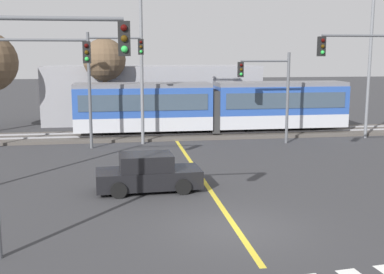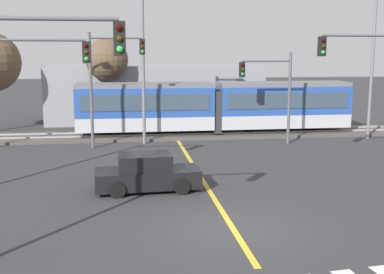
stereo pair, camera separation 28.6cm
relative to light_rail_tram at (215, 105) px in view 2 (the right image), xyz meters
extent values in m
plane|color=#333335|center=(-2.74, -17.83, -2.05)|extent=(200.00, 200.00, 0.00)
cube|color=#4C4742|center=(-2.74, 0.01, -1.96)|extent=(120.00, 4.00, 0.18)
cube|color=#939399|center=(-2.74, -0.71, -1.82)|extent=(120.00, 0.08, 0.10)
cube|color=#939399|center=(-2.74, 0.73, -1.82)|extent=(120.00, 0.08, 0.10)
cube|color=#B7BAC1|center=(-4.75, 0.01, -1.07)|extent=(9.00, 2.60, 0.90)
cube|color=#284C9E|center=(-4.75, 0.01, 0.33)|extent=(9.00, 2.60, 1.90)
cube|color=#384756|center=(-4.75, -1.31, 0.38)|extent=(8.28, 0.04, 1.04)
cube|color=slate|center=(-4.75, 0.01, 1.42)|extent=(9.00, 2.39, 0.28)
cylinder|color=black|center=(-2.27, 0.01, -1.52)|extent=(0.70, 0.20, 0.70)
cylinder|color=black|center=(-7.22, 0.01, -1.52)|extent=(0.70, 0.20, 0.70)
cube|color=#B7BAC1|center=(4.75, 0.01, -1.07)|extent=(9.00, 2.60, 0.90)
cube|color=#284C9E|center=(4.75, 0.01, 0.33)|extent=(9.00, 2.60, 1.90)
cube|color=#384756|center=(4.75, -1.31, 0.38)|extent=(8.28, 0.04, 1.04)
cube|color=slate|center=(4.75, 0.01, 1.42)|extent=(9.00, 2.39, 0.28)
cylinder|color=black|center=(7.22, 0.01, -1.52)|extent=(0.70, 0.20, 0.70)
cylinder|color=black|center=(2.28, 0.01, -1.52)|extent=(0.70, 0.20, 0.70)
cube|color=#2D2D2D|center=(0.00, 0.01, -0.37)|extent=(0.50, 2.34, 2.80)
cube|color=gold|center=(-2.74, -11.38, -2.05)|extent=(0.20, 18.77, 0.01)
cube|color=black|center=(-5.22, -13.05, -1.53)|extent=(4.28, 1.91, 0.72)
cube|color=black|center=(-5.32, -13.06, -0.85)|extent=(2.17, 1.62, 0.64)
cube|color=#384756|center=(-4.32, -13.01, -0.85)|extent=(0.17, 1.43, 0.52)
cube|color=#384756|center=(-5.35, -12.28, -0.85)|extent=(1.78, 0.13, 0.48)
cylinder|color=black|center=(-4.00, -12.14, -1.73)|extent=(0.65, 0.25, 0.64)
cylinder|color=black|center=(-3.91, -13.84, -1.73)|extent=(0.65, 0.25, 0.64)
cylinder|color=black|center=(-6.52, -12.27, -1.73)|extent=(0.65, 0.25, 0.64)
cylinder|color=black|center=(-6.43, -13.96, -1.73)|extent=(0.65, 0.25, 0.64)
cylinder|color=#515459|center=(3.93, -3.72, 0.75)|extent=(0.18, 0.18, 5.60)
cylinder|color=#515459|center=(2.43, -3.72, 3.03)|extent=(3.00, 0.12, 0.12)
cube|color=black|center=(0.93, -3.72, 2.53)|extent=(0.32, 0.28, 0.90)
sphere|color=#360605|center=(0.93, -3.87, 2.80)|extent=(0.18, 0.18, 0.18)
sphere|color=#3A2706|center=(0.93, -3.87, 2.53)|extent=(0.18, 0.18, 0.18)
sphere|color=green|center=(0.93, -3.87, 2.26)|extent=(0.18, 0.18, 0.18)
cylinder|color=#515459|center=(-8.00, -3.58, 1.31)|extent=(0.18, 0.18, 6.72)
cylinder|color=#515459|center=(-6.50, -3.58, 4.35)|extent=(3.00, 0.12, 0.12)
cube|color=black|center=(-5.00, -3.58, 3.85)|extent=(0.32, 0.28, 0.90)
sphere|color=#360605|center=(-5.00, -3.73, 4.12)|extent=(0.18, 0.18, 0.18)
sphere|color=#3A2706|center=(-5.00, -3.73, 3.85)|extent=(0.18, 0.18, 0.18)
sphere|color=green|center=(-5.00, -3.73, 3.58)|extent=(0.18, 0.18, 0.18)
cylinder|color=#515459|center=(4.98, -10.61, 4.28)|extent=(4.00, 0.12, 0.12)
cube|color=black|center=(2.98, -10.61, 3.78)|extent=(0.32, 0.28, 0.90)
sphere|color=#360605|center=(2.98, -10.76, 4.05)|extent=(0.18, 0.18, 0.18)
sphere|color=#3A2706|center=(2.98, -10.76, 3.78)|extent=(0.18, 0.18, 0.18)
sphere|color=green|center=(2.98, -10.76, 3.51)|extent=(0.18, 0.18, 0.18)
cylinder|color=#515459|center=(-9.60, -11.34, 4.00)|extent=(4.00, 0.12, 0.12)
cube|color=black|center=(-7.60, -11.34, 3.50)|extent=(0.32, 0.28, 0.90)
sphere|color=#360605|center=(-7.60, -11.49, 3.77)|extent=(0.18, 0.18, 0.18)
sphere|color=#3A2706|center=(-7.60, -11.49, 3.50)|extent=(0.18, 0.18, 0.18)
sphere|color=green|center=(-7.60, -11.49, 3.23)|extent=(0.18, 0.18, 0.18)
cylinder|color=#515459|center=(-7.90, -19.06, 4.32)|extent=(3.50, 0.12, 0.12)
cube|color=black|center=(-6.15, -19.06, 3.82)|extent=(0.32, 0.28, 0.90)
sphere|color=#360605|center=(-6.15, -19.21, 4.09)|extent=(0.18, 0.18, 0.18)
sphere|color=#3A2706|center=(-6.15, -19.21, 3.82)|extent=(0.18, 0.18, 0.18)
sphere|color=green|center=(-6.15, -19.21, 3.55)|extent=(0.18, 0.18, 0.18)
cylinder|color=slate|center=(-4.92, -2.58, 2.81)|extent=(0.20, 0.20, 9.71)
cylinder|color=slate|center=(9.80, -2.63, 2.59)|extent=(0.20, 0.20, 9.28)
cylinder|color=brown|center=(-7.33, 4.65, 0.18)|extent=(0.32, 0.32, 4.46)
sphere|color=brown|center=(-7.33, 4.65, 3.04)|extent=(3.16, 3.16, 3.16)
cube|color=gray|center=(-3.59, 8.11, 0.23)|extent=(17.24, 6.00, 4.56)
camera|label=1|loc=(-6.33, -32.03, 3.41)|focal=45.00mm
camera|label=2|loc=(-6.04, -32.07, 3.41)|focal=45.00mm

